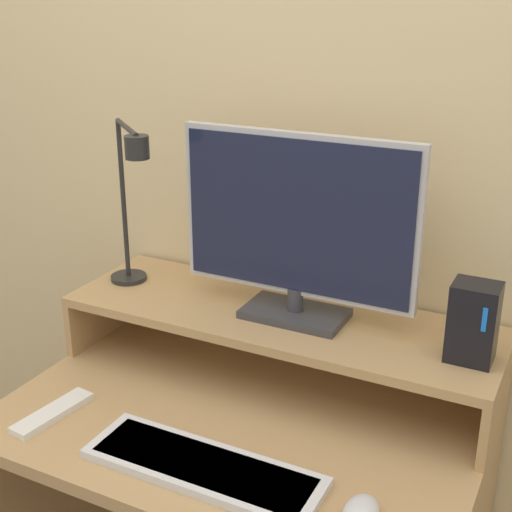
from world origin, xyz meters
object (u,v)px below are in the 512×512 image
Objects in this scene: desk_lamp at (131,199)px; mouse at (361,512)px; remote_control at (53,413)px; monitor at (297,226)px; router_dock at (473,322)px; keyboard at (203,467)px.

desk_lamp reaches higher than mouse.
mouse is at bearing -0.44° from remote_control.
mouse is (0.70, -0.33, -0.38)m from desk_lamp.
mouse is (0.30, -0.39, -0.36)m from monitor.
router_dock is 0.84× the size of remote_control.
router_dock reaches higher than keyboard.
keyboard is at bearing -137.53° from router_dock.
mouse is (-0.10, -0.37, -0.23)m from router_dock.
monitor is at bearing 176.93° from router_dock.
desk_lamp is at bearing -177.60° from router_dock.
router_dock is 0.35× the size of keyboard.
router_dock is 0.44m from mouse.
remote_control is at bearing -136.33° from monitor.
desk_lamp is 4.58× the size of mouse.
router_dock is at bearing 24.38° from remote_control.
monitor is 0.61m from mouse.
monitor reaches higher than mouse.
monitor is 1.15× the size of keyboard.
monitor is 3.30× the size of router_dock.
mouse is at bearing 1.70° from keyboard.
monitor is 0.41m from desk_lamp.
desk_lamp reaches higher than router_dock.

